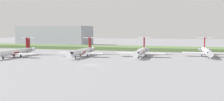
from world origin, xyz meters
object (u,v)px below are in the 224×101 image
object	(u,v)px
regional_jet_third	(82,51)
regional_jet_fifth	(206,51)
regional_jet_fourth	(141,51)
regional_jet_second	(15,52)

from	to	relation	value
regional_jet_third	regional_jet_fifth	world-z (taller)	same
regional_jet_fourth	regional_jet_fifth	distance (m)	31.91
regional_jet_second	regional_jet_fifth	bearing A→B (deg)	17.48
regional_jet_third	regional_jet_fifth	size ratio (longest dim) A/B	1.00
regional_jet_second	regional_jet_fourth	world-z (taller)	same
regional_jet_third	regional_jet_fifth	xyz separation A→B (m)	(57.98, 16.64, 0.00)
regional_jet_third	regional_jet_fifth	bearing A→B (deg)	16.01
regional_jet_fourth	regional_jet_fifth	size ratio (longest dim) A/B	1.00
regional_jet_third	regional_jet_fourth	bearing A→B (deg)	14.28
regional_jet_fourth	regional_jet_fifth	bearing A→B (deg)	17.56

